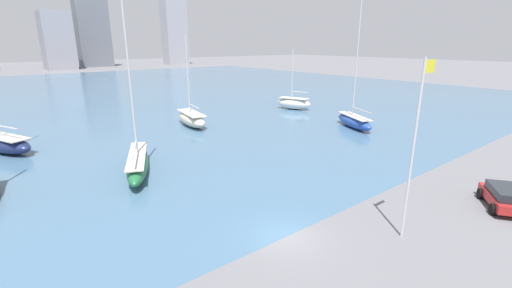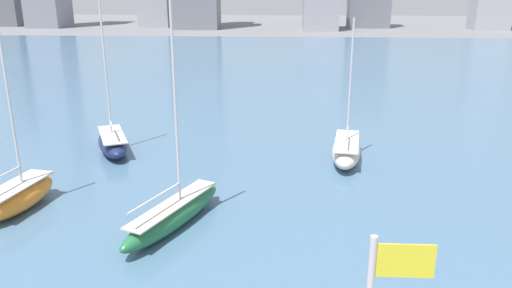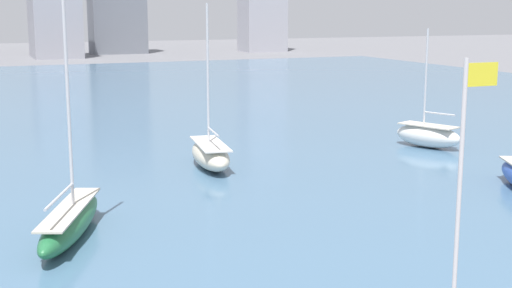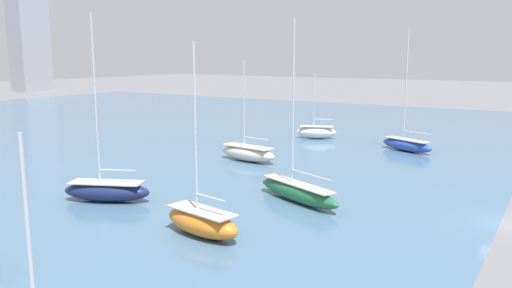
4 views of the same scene
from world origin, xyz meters
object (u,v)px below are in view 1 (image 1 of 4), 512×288
sailboat_cream (191,119)px  parked_wagon_red (505,197)px  sailboat_green (138,162)px  sailboat_blue (354,120)px  flag_pole (414,145)px  sailboat_navy (5,143)px  sailboat_white (294,103)px

sailboat_cream → parked_wagon_red: 36.80m
sailboat_green → sailboat_blue: bearing=19.9°
flag_pole → sailboat_green: bearing=113.1°
sailboat_cream → sailboat_navy: bearing=-174.8°
sailboat_cream → sailboat_blue: 22.77m
sailboat_cream → sailboat_white: bearing=9.0°
flag_pole → sailboat_cream: bearing=83.5°
flag_pole → sailboat_cream: (3.85, 33.94, -4.74)m
sailboat_white → sailboat_blue: bearing=-123.5°
sailboat_green → parked_wagon_red: (17.74, -22.97, -0.10)m
flag_pole → sailboat_blue: size_ratio=0.64×
sailboat_cream → sailboat_white: size_ratio=1.20×
sailboat_green → parked_wagon_red: sailboat_green is taller
flag_pole → sailboat_white: flag_pole is taller
flag_pole → sailboat_blue: bearing=42.1°
sailboat_blue → sailboat_white: bearing=103.0°
sailboat_blue → sailboat_navy: 41.92m
sailboat_cream → sailboat_blue: (17.17, -14.95, -0.04)m
parked_wagon_red → sailboat_green: bearing=-177.6°
flag_pole → sailboat_navy: bearing=116.7°
sailboat_blue → sailboat_green: size_ratio=1.02×
sailboat_navy → sailboat_green: size_ratio=1.02×
sailboat_blue → flag_pole: bearing=-113.1°
sailboat_blue → parked_wagon_red: (-12.01, -21.49, -0.10)m
sailboat_green → sailboat_navy: bearing=144.1°
flag_pole → sailboat_navy: sailboat_navy is taller
flag_pole → sailboat_green: 22.77m
flag_pole → sailboat_white: 42.11m
flag_pole → sailboat_blue: (21.02, 18.99, -4.78)m
sailboat_navy → sailboat_green: sailboat_navy is taller
sailboat_blue → sailboat_white: (3.17, 15.16, 0.08)m
flag_pole → sailboat_cream: 34.48m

